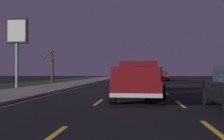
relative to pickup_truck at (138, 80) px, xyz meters
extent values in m
plane|color=black|center=(15.89, 0.00, -0.98)|extent=(144.00, 144.00, 0.00)
cube|color=gray|center=(15.89, 7.45, -0.92)|extent=(108.00, 4.00, 0.12)
cube|color=#1E3819|center=(15.89, 12.45, -0.98)|extent=(108.00, 6.00, 0.01)
cube|color=yellow|center=(-6.68, -1.75, -0.98)|extent=(2.40, 0.14, 0.01)
cube|color=yellow|center=(-1.47, -1.75, -0.98)|extent=(2.40, 0.14, 0.01)
cube|color=yellow|center=(4.55, -1.75, -0.98)|extent=(2.40, 0.14, 0.01)
cube|color=yellow|center=(9.78, -1.75, -0.98)|extent=(2.40, 0.14, 0.01)
cube|color=yellow|center=(15.33, -1.75, -0.98)|extent=(2.40, 0.14, 0.01)
cube|color=yellow|center=(20.38, -1.75, -0.98)|extent=(2.40, 0.14, 0.01)
cube|color=yellow|center=(25.76, -1.75, -0.98)|extent=(2.40, 0.14, 0.01)
cube|color=yellow|center=(31.08, -1.75, -0.98)|extent=(2.40, 0.14, 0.01)
cube|color=yellow|center=(37.60, -1.75, -0.98)|extent=(2.40, 0.14, 0.01)
cube|color=yellow|center=(43.60, -1.75, -0.98)|extent=(2.40, 0.14, 0.01)
cube|color=yellow|center=(49.17, -1.75, -0.98)|extent=(2.40, 0.14, 0.01)
cube|color=yellow|center=(56.11, -1.75, -0.98)|extent=(2.40, 0.14, 0.01)
cube|color=yellow|center=(62.19, -1.75, -0.98)|extent=(2.40, 0.14, 0.01)
cube|color=yellow|center=(68.77, -1.75, -0.98)|extent=(2.40, 0.14, 0.01)
cube|color=yellow|center=(-7.78, 1.75, -0.98)|extent=(2.40, 0.14, 0.01)
cube|color=yellow|center=(-1.09, 1.75, -0.98)|extent=(2.40, 0.14, 0.01)
cube|color=yellow|center=(5.27, 1.75, -0.98)|extent=(2.40, 0.14, 0.01)
cube|color=yellow|center=(11.98, 1.75, -0.98)|extent=(2.40, 0.14, 0.01)
cube|color=yellow|center=(18.82, 1.75, -0.98)|extent=(2.40, 0.14, 0.01)
cube|color=yellow|center=(24.59, 1.75, -0.98)|extent=(2.40, 0.14, 0.01)
cube|color=yellow|center=(29.81, 1.75, -0.98)|extent=(2.40, 0.14, 0.01)
cube|color=yellow|center=(35.24, 1.75, -0.98)|extent=(2.40, 0.14, 0.01)
cube|color=yellow|center=(42.07, 1.75, -0.98)|extent=(2.40, 0.14, 0.01)
cube|color=yellow|center=(47.55, 1.75, -0.98)|extent=(2.40, 0.14, 0.01)
cube|color=yellow|center=(54.54, 1.75, -0.98)|extent=(2.40, 0.14, 0.01)
cube|color=yellow|center=(59.87, 1.75, -0.98)|extent=(2.40, 0.14, 0.01)
cube|color=yellow|center=(66.83, 1.75, -0.98)|extent=(2.40, 0.14, 0.01)
cube|color=silver|center=(15.89, 5.15, -0.98)|extent=(108.00, 0.14, 0.01)
cube|color=maroon|center=(-0.06, 0.00, -0.31)|extent=(5.46, 2.18, 0.60)
cube|color=maroon|center=(1.13, -0.04, 0.44)|extent=(2.22, 1.91, 0.90)
cube|color=#1E2833|center=(0.08, 0.00, 0.49)|extent=(0.09, 1.44, 0.50)
cube|color=maroon|center=(-1.11, 0.98, 0.27)|extent=(3.02, 0.18, 0.56)
cube|color=maroon|center=(-1.17, -0.90, 0.27)|extent=(3.02, 0.18, 0.56)
cube|color=maroon|center=(-2.72, 0.09, 0.27)|extent=(0.14, 1.88, 0.56)
cube|color=silver|center=(-2.72, 0.09, -0.53)|extent=(0.19, 2.00, 0.16)
cube|color=red|center=(-2.68, 0.89, 0.47)|extent=(0.06, 0.14, 0.20)
cube|color=red|center=(-2.73, -0.71, 0.47)|extent=(0.06, 0.14, 0.20)
ellipsoid|color=#232833|center=(-1.14, 0.04, 0.31)|extent=(2.64, 1.60, 0.64)
sphere|color=silver|center=(-0.63, 0.38, 0.17)|extent=(0.40, 0.40, 0.40)
sphere|color=beige|center=(-1.75, -0.24, 0.15)|extent=(0.34, 0.34, 0.34)
cylinder|color=black|center=(1.76, 0.94, -0.56)|extent=(0.84, 0.28, 0.84)
cylinder|color=black|center=(1.69, -1.06, -0.56)|extent=(0.84, 0.28, 0.84)
cylinder|color=black|center=(-1.81, 1.06, -0.56)|extent=(0.84, 0.28, 0.84)
cylinder|color=black|center=(-1.87, -0.94, -0.56)|extent=(0.84, 0.28, 0.84)
cube|color=maroon|center=(30.88, -3.61, -0.35)|extent=(4.44, 1.89, 0.70)
cube|color=#1E2833|center=(30.63, -3.61, 0.28)|extent=(2.50, 1.64, 0.56)
cylinder|color=black|center=(32.36, -2.68, -0.64)|extent=(0.68, 0.22, 0.68)
cylinder|color=black|center=(32.39, -4.48, -0.64)|extent=(0.68, 0.22, 0.68)
cylinder|color=black|center=(29.37, -2.74, -0.64)|extent=(0.68, 0.22, 0.68)
cylinder|color=black|center=(29.40, -4.54, -0.64)|extent=(0.68, 0.22, 0.68)
cube|color=red|center=(28.73, -3.65, -0.30)|extent=(0.11, 1.51, 0.10)
cube|color=#14592D|center=(25.49, 0.06, -0.35)|extent=(4.45, 1.91, 0.70)
cube|color=#1E2833|center=(25.24, 0.07, 0.28)|extent=(2.50, 1.65, 0.56)
cylinder|color=black|center=(27.01, 0.92, -0.64)|extent=(0.68, 0.22, 0.68)
cylinder|color=black|center=(26.96, -0.88, -0.64)|extent=(0.68, 0.22, 0.68)
cylinder|color=black|center=(24.01, 1.00, -0.64)|extent=(0.68, 0.22, 0.68)
cylinder|color=black|center=(23.97, -0.80, -0.64)|extent=(0.68, 0.22, 0.68)
cube|color=red|center=(23.34, 0.12, -0.30)|extent=(0.12, 1.51, 0.10)
cylinder|color=black|center=(-1.72, -2.76, -0.64)|extent=(0.68, 0.22, 0.68)
cube|color=silver|center=(6.61, 0.14, -0.35)|extent=(4.45, 1.92, 0.70)
cube|color=#1E2833|center=(6.36, 0.14, 0.28)|extent=(2.50, 1.65, 0.56)
cylinder|color=black|center=(8.08, 1.08, -0.64)|extent=(0.68, 0.22, 0.68)
cylinder|color=black|center=(8.13, -0.72, -0.64)|extent=(0.68, 0.22, 0.68)
cylinder|color=black|center=(5.09, 1.01, -0.64)|extent=(0.68, 0.22, 0.68)
cylinder|color=black|center=(5.14, -0.79, -0.64)|extent=(0.68, 0.22, 0.68)
cube|color=red|center=(4.46, 0.09, -0.30)|extent=(0.12, 1.51, 0.10)
cylinder|color=#99999E|center=(9.69, 10.48, 2.03)|extent=(0.24, 0.24, 6.01)
cube|color=black|center=(9.69, 10.48, 3.93)|extent=(0.24, 1.90, 2.20)
cube|color=silver|center=(9.56, 10.48, 3.93)|extent=(0.04, 1.60, 1.87)
cylinder|color=#423323|center=(20.95, 10.95, 1.09)|extent=(0.28, 0.28, 4.14)
cylinder|color=#423323|center=(20.63, 10.50, 1.91)|extent=(0.67, 1.02, 1.22)
cylinder|color=#423323|center=(20.53, 11.44, 2.47)|extent=(0.84, 1.11, 1.30)
cylinder|color=#423323|center=(20.49, 10.71, 2.72)|extent=(0.96, 0.63, 0.87)
camera|label=1|loc=(-13.19, -0.04, 0.35)|focal=44.20mm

